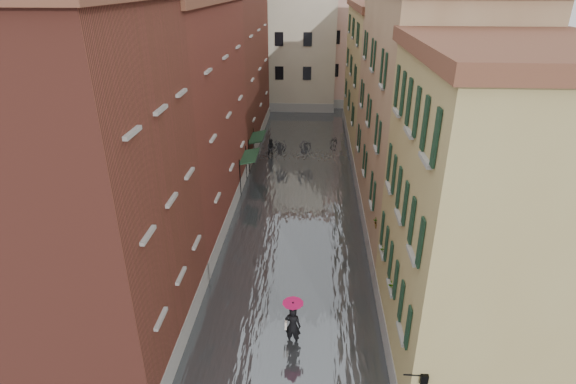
% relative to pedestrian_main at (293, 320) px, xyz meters
% --- Properties ---
extents(ground, '(120.00, 120.00, 0.00)m').
position_rel_pedestrian_main_xyz_m(ground, '(-0.30, 1.71, -1.19)').
color(ground, '#525154').
rests_on(ground, ground).
extents(floodwater, '(10.00, 60.00, 0.20)m').
position_rel_pedestrian_main_xyz_m(floodwater, '(-0.30, 14.71, -1.09)').
color(floodwater, '#464A4E').
rests_on(floodwater, ground).
extents(building_left_near, '(6.00, 8.00, 13.00)m').
position_rel_pedestrian_main_xyz_m(building_left_near, '(-7.30, -0.29, 5.31)').
color(building_left_near, brown).
rests_on(building_left_near, ground).
extents(building_left_mid, '(6.00, 14.00, 12.50)m').
position_rel_pedestrian_main_xyz_m(building_left_mid, '(-7.30, 10.71, 5.06)').
color(building_left_mid, '#58261C').
rests_on(building_left_mid, ground).
extents(building_left_far, '(6.00, 16.00, 14.00)m').
position_rel_pedestrian_main_xyz_m(building_left_far, '(-7.30, 25.71, 5.81)').
color(building_left_far, brown).
rests_on(building_left_far, ground).
extents(building_right_near, '(6.00, 8.00, 11.50)m').
position_rel_pedestrian_main_xyz_m(building_right_near, '(6.70, -0.29, 4.56)').
color(building_right_near, '#9B8750').
rests_on(building_right_near, ground).
extents(building_right_mid, '(6.00, 14.00, 13.00)m').
position_rel_pedestrian_main_xyz_m(building_right_mid, '(6.70, 10.71, 5.31)').
color(building_right_mid, '#A28362').
rests_on(building_right_mid, ground).
extents(building_right_far, '(6.00, 16.00, 11.50)m').
position_rel_pedestrian_main_xyz_m(building_right_far, '(6.70, 25.71, 4.56)').
color(building_right_far, '#9B8750').
rests_on(building_right_far, ground).
extents(building_end_cream, '(12.00, 9.00, 13.00)m').
position_rel_pedestrian_main_xyz_m(building_end_cream, '(-3.30, 39.71, 5.31)').
color(building_end_cream, beige).
rests_on(building_end_cream, ground).
extents(building_end_pink, '(10.00, 9.00, 12.00)m').
position_rel_pedestrian_main_xyz_m(building_end_pink, '(5.70, 41.71, 4.81)').
color(building_end_pink, tan).
rests_on(building_end_pink, ground).
extents(awning_near, '(1.09, 2.84, 2.80)m').
position_rel_pedestrian_main_xyz_m(awning_near, '(-3.79, 14.84, 1.27)').
color(awning_near, '#17341E').
rests_on(awning_near, ground).
extents(awning_far, '(1.09, 2.89, 2.80)m').
position_rel_pedestrian_main_xyz_m(awning_far, '(-3.79, 19.03, 1.28)').
color(awning_far, '#17341E').
rests_on(awning_far, ground).
extents(wall_lantern, '(0.71, 0.22, 0.35)m').
position_rel_pedestrian_main_xyz_m(wall_lantern, '(4.03, -4.29, 1.82)').
color(wall_lantern, black).
rests_on(wall_lantern, ground).
extents(window_planters, '(0.59, 5.83, 0.84)m').
position_rel_pedestrian_main_xyz_m(window_planters, '(3.82, 2.17, 2.32)').
color(window_planters, brown).
rests_on(window_planters, ground).
extents(pedestrian_main, '(0.85, 0.85, 2.06)m').
position_rel_pedestrian_main_xyz_m(pedestrian_main, '(0.00, 0.00, 0.00)').
color(pedestrian_main, black).
rests_on(pedestrian_main, ground).
extents(pedestrian_far, '(0.91, 0.76, 1.66)m').
position_rel_pedestrian_main_xyz_m(pedestrian_far, '(-2.90, 21.20, -0.36)').
color(pedestrian_far, black).
rests_on(pedestrian_far, ground).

